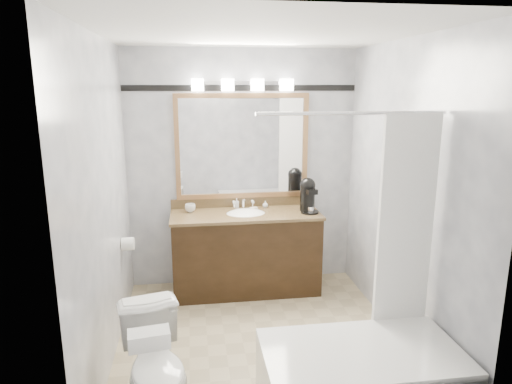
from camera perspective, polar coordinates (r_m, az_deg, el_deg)
The scene contains 14 objects.
room at distance 3.60m, azimuth 0.61°, elevation -0.92°, with size 2.42×2.62×2.52m.
vanity at distance 4.81m, azimuth -1.27°, elevation -7.32°, with size 1.53×0.58×0.97m.
mirror at distance 4.80m, azimuth -1.72°, elevation 5.70°, with size 1.40×0.04×1.10m.
vanity_light_bar at distance 4.71m, azimuth -1.70°, elevation 13.27°, with size 1.02×0.14×0.12m.
accent_stripe at distance 4.77m, azimuth -1.79°, elevation 12.87°, with size 2.40×0.01×0.06m, color black.
bathtub at distance 3.33m, azimuth 13.24°, elevation -20.86°, with size 1.30×0.75×1.96m.
tp_roll at distance 4.40m, azimuth -15.72°, elevation -6.25°, with size 0.12×0.12×0.11m, color white.
toilet at distance 3.21m, azimuth -12.31°, elevation -20.70°, with size 0.40×0.70×0.71m, color white.
tissue_box at distance 2.72m, azimuth -13.22°, elevation -17.44°, with size 0.23×0.12×0.09m, color white.
coffee_maker at distance 4.71m, azimuth 6.50°, elevation -0.30°, with size 0.18×0.23×0.36m.
cup_left at distance 4.75m, azimuth -8.22°, elevation -1.99°, with size 0.11×0.11×0.08m, color white.
soap_bottle_a at distance 4.87m, azimuth -2.43°, elevation -1.40°, with size 0.05×0.05×0.10m, color white.
soap_bottle_b at distance 4.87m, azimuth 1.17°, elevation -1.55°, with size 0.06×0.06×0.07m, color white.
soap_bar at distance 4.80m, azimuth -0.32°, elevation -2.08°, with size 0.08×0.05×0.02m, color #C3B2A0.
Camera 1 is at (-0.53, -3.45, 2.13)m, focal length 32.00 mm.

